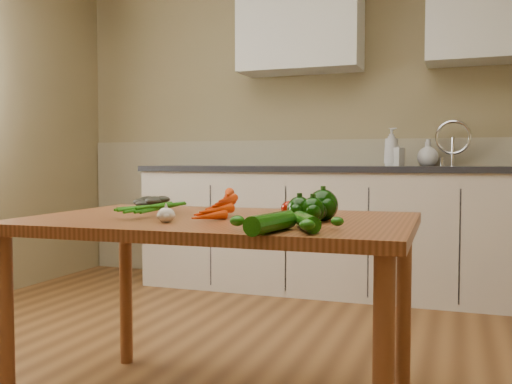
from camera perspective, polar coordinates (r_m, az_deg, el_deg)
The scene contains 18 objects.
room at distance 2.26m, azimuth -7.74°, elevation 11.08°, with size 4.04×5.04×2.64m.
counter_run at distance 4.12m, azimuth 8.08°, elevation -3.59°, with size 2.84×0.64×1.14m.
upper_cabinets at distance 4.29m, azimuth 12.70°, elevation 16.70°, with size 2.15×0.35×0.70m.
table at distance 2.07m, azimuth -3.65°, elevation -4.78°, with size 1.38×0.90×0.73m.
soap_bottle_a at distance 4.12m, azimuth 13.38°, elevation 4.40°, with size 0.10×0.10×0.27m, color silver.
soap_bottle_b at distance 4.11m, azimuth 13.84°, elevation 3.86°, with size 0.09×0.09×0.19m, color silver.
soap_bottle_c at distance 4.19m, azimuth 16.81°, elevation 3.78°, with size 0.15×0.15×0.19m, color silver.
carrot_bunch at distance 2.06m, azimuth -5.63°, elevation -1.59°, with size 0.25×0.19×0.07m, color #EA3E05, non-canonical shape.
leafy_greens at distance 2.48m, azimuth -10.73°, elevation -0.52°, with size 0.19×0.18×0.10m, color black, non-canonical shape.
garlic_bulb at distance 1.90m, azimuth -8.98°, elevation -2.30°, with size 0.06×0.06×0.05m, color beige.
pepper_a at distance 1.89m, azimuth 4.37°, elevation -1.76°, with size 0.08×0.08×0.08m, color black.
pepper_b at distance 1.95m, azimuth 6.71°, elevation -1.32°, with size 0.10×0.10×0.10m, color black.
pepper_c at distance 1.88m, azimuth 5.71°, elevation -1.82°, with size 0.08×0.08×0.08m, color black.
tomato_a at distance 2.10m, azimuth 3.35°, elevation -1.67°, with size 0.06×0.06×0.06m, color #7E0C02.
tomato_b at distance 2.14m, azimuth 6.37°, elevation -1.32°, with size 0.08×0.08×0.08m, color #BB4904.
tomato_c at distance 2.13m, azimuth 7.15°, elevation -1.57°, with size 0.06×0.06×0.06m, color #BB4904.
zucchini_a at distance 1.67m, azimuth 5.00°, elevation -2.99°, with size 0.05×0.05×0.19m, color #114A08.
zucchini_b at distance 1.61m, azimuth 1.51°, elevation -3.09°, with size 0.06×0.06×0.22m, color #114A08.
Camera 1 is at (1.03, -1.82, 0.93)m, focal length 40.00 mm.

